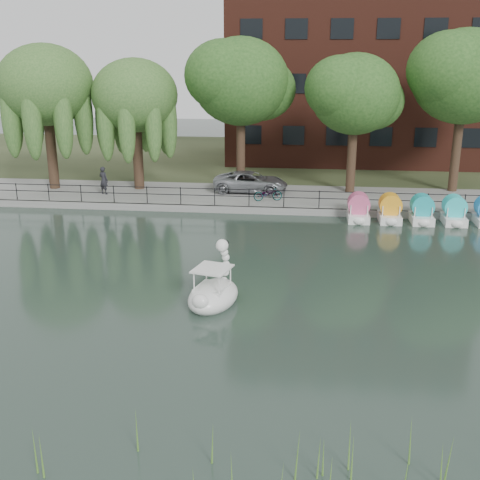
% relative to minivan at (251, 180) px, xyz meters
% --- Properties ---
extents(ground_plane, '(120.00, 120.00, 0.00)m').
position_rel_minivan_xyz_m(ground_plane, '(0.24, -16.76, -1.14)').
color(ground_plane, '#364941').
extents(promenade, '(40.00, 6.00, 0.40)m').
position_rel_minivan_xyz_m(promenade, '(0.24, -0.76, -0.94)').
color(promenade, gray).
rests_on(promenade, ground_plane).
extents(kerb, '(40.00, 0.25, 0.40)m').
position_rel_minivan_xyz_m(kerb, '(0.24, -3.71, -0.94)').
color(kerb, gray).
rests_on(kerb, ground_plane).
extents(land_strip, '(60.00, 22.00, 0.36)m').
position_rel_minivan_xyz_m(land_strip, '(0.24, 13.24, -0.96)').
color(land_strip, '#47512D').
rests_on(land_strip, ground_plane).
extents(railing, '(32.00, 0.05, 1.00)m').
position_rel_minivan_xyz_m(railing, '(0.24, -3.51, 0.01)').
color(railing, black).
rests_on(railing, promenade).
extents(apartment_building, '(20.00, 10.07, 18.00)m').
position_rel_minivan_xyz_m(apartment_building, '(7.24, 13.21, 8.22)').
color(apartment_building, '#4C1E16').
rests_on(apartment_building, land_strip).
extents(willow_left, '(5.88, 5.88, 9.01)m').
position_rel_minivan_xyz_m(willow_left, '(-12.76, -0.26, 5.73)').
color(willow_left, '#473323').
rests_on(willow_left, promenade).
extents(willow_mid, '(5.32, 5.32, 8.15)m').
position_rel_minivan_xyz_m(willow_mid, '(-7.26, 0.24, 5.11)').
color(willow_mid, '#473323').
rests_on(willow_mid, promenade).
extents(broadleaf_center, '(6.00, 6.00, 9.25)m').
position_rel_minivan_xyz_m(broadleaf_center, '(-0.76, 1.24, 5.92)').
color(broadleaf_center, '#473323').
rests_on(broadleaf_center, promenade).
extents(broadleaf_right, '(5.40, 5.40, 8.32)m').
position_rel_minivan_xyz_m(broadleaf_right, '(6.24, 0.74, 5.25)').
color(broadleaf_right, '#473323').
rests_on(broadleaf_right, promenade).
extents(broadleaf_far, '(6.30, 6.30, 9.71)m').
position_rel_minivan_xyz_m(broadleaf_far, '(12.74, 1.74, 6.26)').
color(broadleaf_far, '#473323').
rests_on(broadleaf_far, promenade).
extents(minivan, '(2.62, 5.39, 1.48)m').
position_rel_minivan_xyz_m(minivan, '(0.00, 0.00, 0.00)').
color(minivan, gray).
rests_on(minivan, promenade).
extents(bicycle, '(1.00, 1.81, 1.00)m').
position_rel_minivan_xyz_m(bicycle, '(1.23, -2.18, -0.24)').
color(bicycle, gray).
rests_on(bicycle, promenade).
extents(pedestrian, '(0.85, 0.73, 1.98)m').
position_rel_minivan_xyz_m(pedestrian, '(-9.01, -1.54, 0.25)').
color(pedestrian, black).
rests_on(pedestrian, promenade).
extents(swan_boat, '(2.31, 3.00, 2.26)m').
position_rel_minivan_xyz_m(swan_boat, '(0.17, -16.53, -0.65)').
color(swan_boat, white).
rests_on(swan_boat, ground_plane).
extents(pedal_boat_row, '(7.95, 1.70, 1.40)m').
position_rel_minivan_xyz_m(pedal_boat_row, '(9.77, -4.52, -0.53)').
color(pedal_boat_row, white).
rests_on(pedal_boat_row, ground_plane).
extents(reed_bank, '(24.00, 2.40, 1.20)m').
position_rel_minivan_xyz_m(reed_bank, '(2.24, -26.26, -0.54)').
color(reed_bank, '#669938').
rests_on(reed_bank, ground_plane).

